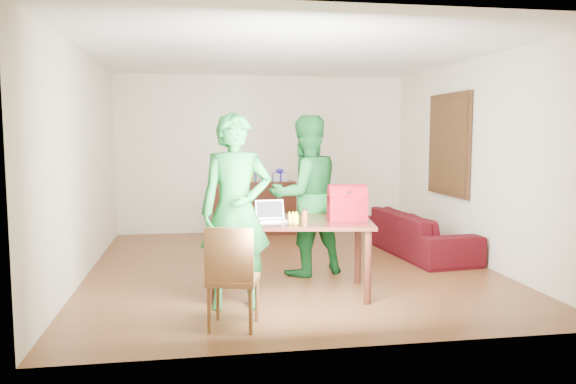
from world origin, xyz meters
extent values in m
cube|color=#4C2213|center=(0.00, 0.00, -0.05)|extent=(5.00, 5.50, 0.10)
cube|color=white|center=(0.00, 0.00, 2.75)|extent=(5.00, 5.50, 0.10)
cube|color=beige|center=(0.00, 2.80, 1.35)|extent=(5.00, 0.10, 2.70)
cube|color=beige|center=(0.00, -2.80, 1.35)|extent=(5.00, 0.10, 2.70)
cube|color=beige|center=(-2.55, 0.00, 1.35)|extent=(0.10, 5.50, 2.70)
cube|color=beige|center=(2.55, 0.00, 1.35)|extent=(0.10, 5.50, 2.70)
cube|color=#3F2614|center=(2.46, 0.70, 1.55)|extent=(0.04, 1.28, 1.48)
cube|color=#523018|center=(2.43, 0.70, 1.55)|extent=(0.01, 1.18, 1.36)
cube|color=black|center=(-0.20, 2.51, 0.45)|extent=(1.40, 0.45, 0.90)
cube|color=black|center=(-0.70, 2.51, 0.97)|extent=(0.20, 0.14, 0.14)
cube|color=#BABAC4|center=(0.25, 2.51, 0.97)|extent=(0.24, 0.22, 0.14)
ellipsoid|color=#251AAF|center=(0.25, 2.51, 1.08)|extent=(0.14, 0.14, 0.07)
cube|color=black|center=(-0.18, -1.14, 0.78)|extent=(1.83, 1.22, 0.04)
cylinder|color=black|center=(-1.00, -1.41, 0.38)|extent=(0.07, 0.07, 0.76)
cylinder|color=black|center=(0.51, -1.66, 0.38)|extent=(0.07, 0.07, 0.76)
cylinder|color=black|center=(-0.87, -0.62, 0.38)|extent=(0.07, 0.07, 0.76)
cylinder|color=black|center=(0.64, -0.88, 0.38)|extent=(0.07, 0.07, 0.76)
cube|color=brown|center=(-0.86, -2.12, 0.43)|extent=(0.51, 0.50, 0.05)
cube|color=brown|center=(-0.91, -2.30, 0.69)|extent=(0.41, 0.14, 0.48)
imported|color=#166527|center=(-0.79, -1.55, 0.96)|extent=(0.70, 0.46, 1.92)
imported|color=#135820|center=(0.13, -0.35, 0.96)|extent=(1.11, 0.97, 1.93)
cube|color=white|center=(-0.39, -1.21, 0.80)|extent=(0.32, 0.24, 0.02)
cube|color=black|center=(-0.39, -1.21, 0.91)|extent=(0.31, 0.10, 0.19)
cylinder|color=#5E2715|center=(-0.10, -1.52, 0.88)|extent=(0.08, 0.08, 0.17)
cube|color=maroon|center=(0.41, -1.23, 0.94)|extent=(0.42, 0.27, 0.30)
imported|color=#3C0713|center=(1.95, 0.48, 0.30)|extent=(0.98, 2.13, 0.60)
camera|label=1|loc=(-1.18, -6.97, 1.72)|focal=35.00mm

